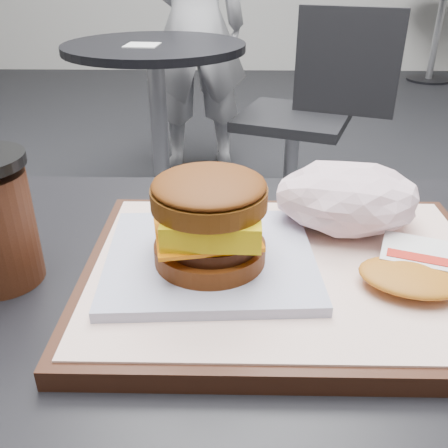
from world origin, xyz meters
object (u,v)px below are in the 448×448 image
at_px(serving_tray, 288,273).
at_px(hash_brown, 423,268).
at_px(neighbor_chair, 312,106).
at_px(patron, 195,25).
at_px(neighbor_table, 157,95).
at_px(breakfast_sandwich, 210,229).
at_px(crumpled_wrapper, 348,198).

bearing_deg(serving_tray, hash_brown, -10.52).
xyz_separation_m(hash_brown, neighbor_chair, (0.15, 1.62, -0.29)).
bearing_deg(patron, hash_brown, 87.76).
height_order(serving_tray, hash_brown, hash_brown).
bearing_deg(neighbor_table, neighbor_chair, -0.04).
height_order(hash_brown, neighbor_table, hash_brown).
relative_size(breakfast_sandwich, neighbor_table, 0.27).
xyz_separation_m(serving_tray, crumpled_wrapper, (0.07, 0.08, 0.04)).
xyz_separation_m(crumpled_wrapper, patron, (-0.32, 2.19, -0.09)).
bearing_deg(breakfast_sandwich, neighbor_table, 100.05).
relative_size(hash_brown, patron, 0.09).
distance_m(crumpled_wrapper, neighbor_chair, 1.57).
xyz_separation_m(breakfast_sandwich, neighbor_chair, (0.33, 1.61, -0.32)).
relative_size(crumpled_wrapper, neighbor_chair, 0.17).
height_order(hash_brown, crumpled_wrapper, crumpled_wrapper).
distance_m(hash_brown, crumpled_wrapper, 0.11).
xyz_separation_m(serving_tray, hash_brown, (0.11, -0.02, 0.02)).
height_order(hash_brown, patron, patron).
distance_m(neighbor_table, patron, 0.70).
bearing_deg(hash_brown, neighbor_table, 106.24).
relative_size(neighbor_table, patron, 0.51).
height_order(breakfast_sandwich, patron, patron).
xyz_separation_m(breakfast_sandwich, neighbor_table, (-0.28, 1.61, -0.28)).
relative_size(hash_brown, neighbor_chair, 0.15).
bearing_deg(neighbor_chair, crumpled_wrapper, -97.30).
bearing_deg(serving_tray, neighbor_chair, 80.71).
xyz_separation_m(hash_brown, patron, (-0.37, 2.28, -0.06)).
relative_size(hash_brown, neighbor_table, 0.18).
distance_m(breakfast_sandwich, patron, 2.28).
relative_size(breakfast_sandwich, patron, 0.14).
xyz_separation_m(breakfast_sandwich, patron, (-0.18, 2.27, -0.09)).
bearing_deg(patron, serving_tray, 84.98).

